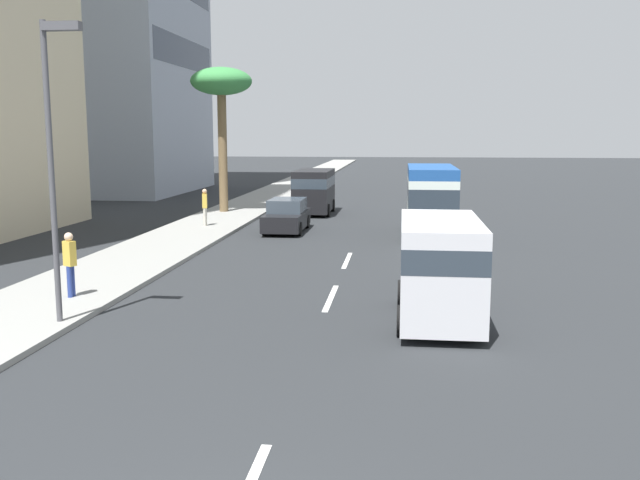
# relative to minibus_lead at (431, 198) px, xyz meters

# --- Properties ---
(ground_plane) EXTENTS (198.00, 198.00, 0.00)m
(ground_plane) POSITION_rel_minibus_lead_xyz_m (5.04, 3.30, -1.72)
(ground_plane) COLOR #26282B
(sidewalk_right) EXTENTS (162.00, 3.79, 0.15)m
(sidewalk_right) POSITION_rel_minibus_lead_xyz_m (5.04, 11.02, -1.65)
(sidewalk_right) COLOR gray
(sidewalk_right) RESTS_ON ground_plane
(lane_stripe_mid) EXTENTS (3.20, 0.16, 0.01)m
(lane_stripe_mid) POSITION_rel_minibus_lead_xyz_m (-13.04, 3.30, -1.72)
(lane_stripe_mid) COLOR silver
(lane_stripe_mid) RESTS_ON ground_plane
(lane_stripe_far) EXTENTS (3.20, 0.16, 0.01)m
(lane_stripe_far) POSITION_rel_minibus_lead_xyz_m (-7.06, 3.30, -1.72)
(lane_stripe_far) COLOR silver
(lane_stripe_far) RESTS_ON ground_plane
(minibus_lead) EXTENTS (6.42, 2.26, 3.15)m
(minibus_lead) POSITION_rel_minibus_lead_xyz_m (0.00, 0.00, 0.00)
(minibus_lead) COLOR silver
(minibus_lead) RESTS_ON ground_plane
(car_second) EXTENTS (4.30, 1.82, 1.54)m
(car_second) POSITION_rel_minibus_lead_xyz_m (0.28, 6.77, -0.99)
(car_second) COLOR black
(car_second) RESTS_ON ground_plane
(van_third) EXTENTS (4.69, 2.12, 2.54)m
(van_third) POSITION_rel_minibus_lead_xyz_m (7.70, 6.39, -0.27)
(van_third) COLOR black
(van_third) RESTS_ON ground_plane
(van_fourth) EXTENTS (4.67, 2.06, 2.56)m
(van_fourth) POSITION_rel_minibus_lead_xyz_m (-15.13, 0.37, -0.26)
(van_fourth) COLOR silver
(van_fourth) RESTS_ON ground_plane
(pedestrian_near_lamp) EXTENTS (0.36, 0.28, 1.81)m
(pedestrian_near_lamp) POSITION_rel_minibus_lead_xyz_m (0.71, 10.90, -0.56)
(pedestrian_near_lamp) COLOR beige
(pedestrian_near_lamp) RESTS_ON sidewalk_right
(pedestrian_mid_block) EXTENTS (0.34, 0.39, 1.81)m
(pedestrian_mid_block) POSITION_rel_minibus_lead_xyz_m (-14.32, 10.43, -0.56)
(pedestrian_mid_block) COLOR navy
(pedestrian_mid_block) RESTS_ON sidewalk_right
(palm_tree) EXTENTS (3.47, 3.47, 8.18)m
(palm_tree) POSITION_rel_minibus_lead_xyz_m (7.00, 11.58, 5.49)
(palm_tree) COLOR brown
(palm_tree) RESTS_ON sidewalk_right
(street_lamp) EXTENTS (0.24, 0.97, 7.06)m
(street_lamp) POSITION_rel_minibus_lead_xyz_m (-16.77, 9.42, 2.76)
(street_lamp) COLOR #4C4C51
(street_lamp) RESTS_ON sidewalk_right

